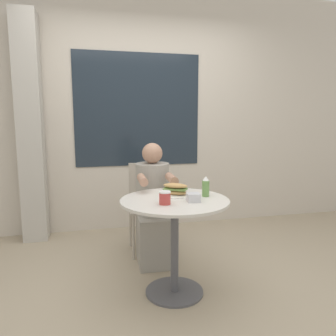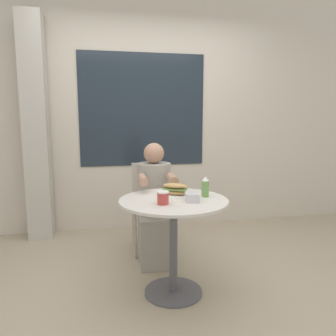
% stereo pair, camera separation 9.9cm
% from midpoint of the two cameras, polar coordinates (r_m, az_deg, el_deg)
% --- Properties ---
extents(ground_plane, '(8.00, 8.00, 0.00)m').
position_cam_midpoint_polar(ground_plane, '(2.67, 2.07, -20.86)').
color(ground_plane, tan).
extents(storefront_wall, '(8.00, 0.09, 2.80)m').
position_cam_midpoint_polar(storefront_wall, '(3.94, -3.39, 9.86)').
color(storefront_wall, beige).
rests_on(storefront_wall, ground_plane).
extents(lattice_pillar, '(0.25, 0.25, 2.40)m').
position_cam_midpoint_polar(lattice_pillar, '(3.78, -21.30, 6.31)').
color(lattice_pillar, '#B2ADA3').
rests_on(lattice_pillar, ground_plane).
extents(cafe_table, '(0.80, 0.80, 0.73)m').
position_cam_midpoint_polar(cafe_table, '(2.45, 2.14, -9.78)').
color(cafe_table, beige).
rests_on(cafe_table, ground_plane).
extents(diner_chair, '(0.40, 0.40, 0.87)m').
position_cam_midpoint_polar(diner_chair, '(3.31, -2.32, -5.24)').
color(diner_chair, '#ADA393').
rests_on(diner_chair, ground_plane).
extents(seated_diner, '(0.32, 0.55, 1.10)m').
position_cam_midpoint_polar(seated_diner, '(2.99, -1.38, -7.55)').
color(seated_diner, gray).
rests_on(seated_diner, ground_plane).
extents(sandwich_on_plate, '(0.24, 0.24, 0.10)m').
position_cam_midpoint_polar(sandwich_on_plate, '(2.50, 2.34, -3.94)').
color(sandwich_on_plate, white).
rests_on(sandwich_on_plate, cafe_table).
extents(drink_cup, '(0.08, 0.08, 0.09)m').
position_cam_midpoint_polar(drink_cup, '(2.25, 0.37, -5.19)').
color(drink_cup, '#B73D38').
rests_on(drink_cup, cafe_table).
extents(napkin_box, '(0.10, 0.10, 0.06)m').
position_cam_midpoint_polar(napkin_box, '(2.33, 5.41, -5.16)').
color(napkin_box, silver).
rests_on(napkin_box, cafe_table).
extents(condiment_bottle, '(0.05, 0.05, 0.16)m').
position_cam_midpoint_polar(condiment_bottle, '(2.48, 7.64, -3.28)').
color(condiment_bottle, '#66934C').
rests_on(condiment_bottle, cafe_table).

